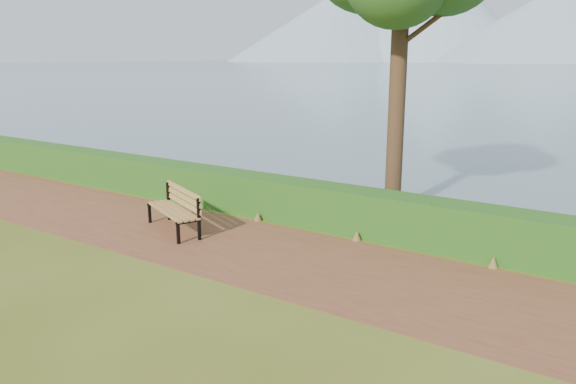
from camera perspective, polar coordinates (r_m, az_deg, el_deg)
The scene contains 4 objects.
ground at distance 11.58m, azimuth -4.84°, elevation -6.23°, with size 140.00×140.00×0.00m, color #475217.
path at distance 11.80m, azimuth -3.93°, elevation -5.80°, with size 40.00×3.40×0.01m, color brown.
hedge at distance 13.46m, azimuth 2.06°, elevation -1.12°, with size 32.00×0.85×1.00m, color #134313.
bench at distance 13.09m, azimuth -11.23°, elevation -1.46°, with size 2.04×1.32×0.99m.
Camera 1 is at (6.88, -8.45, 3.92)m, focal length 35.00 mm.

